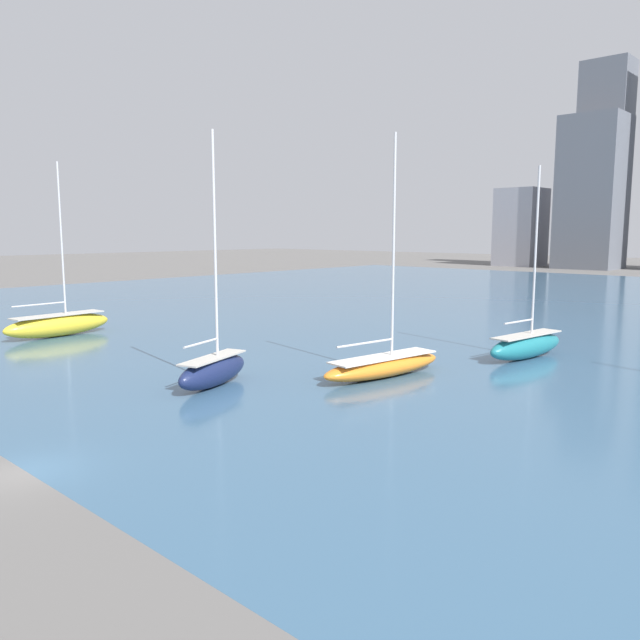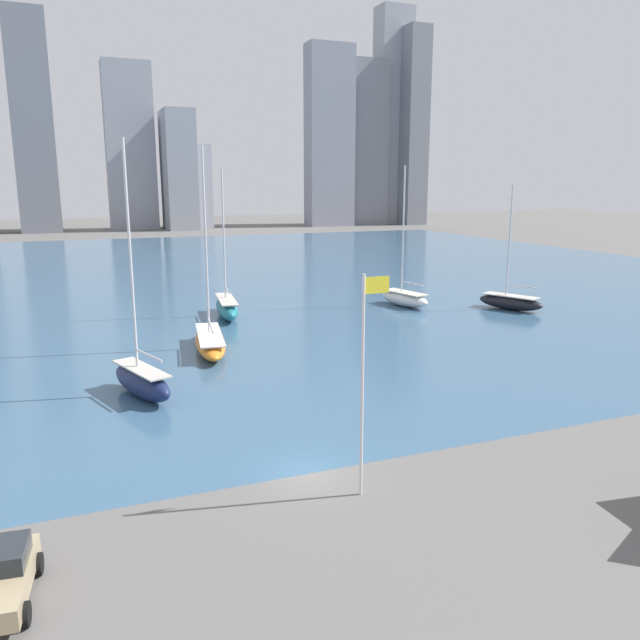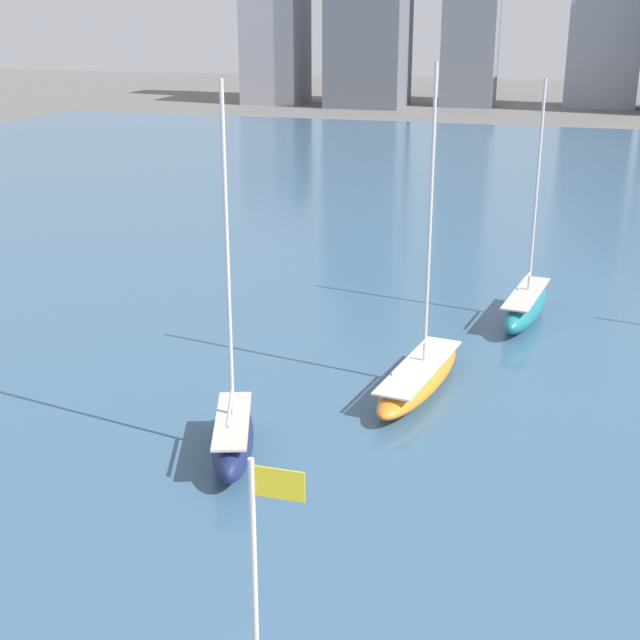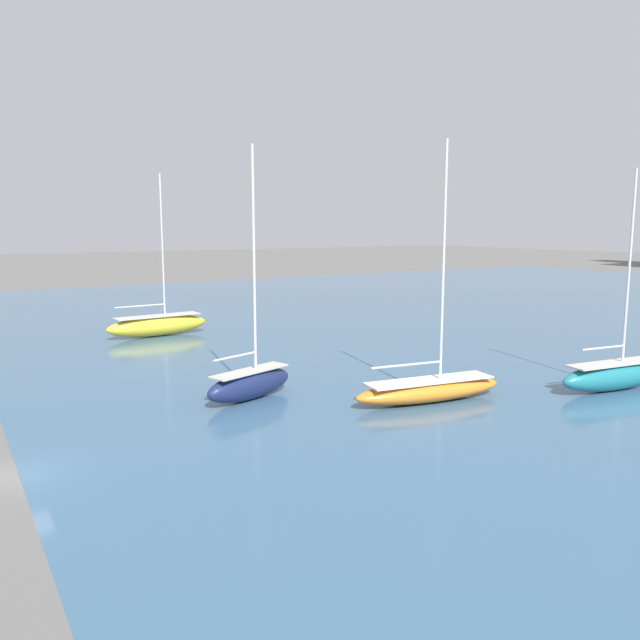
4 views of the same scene
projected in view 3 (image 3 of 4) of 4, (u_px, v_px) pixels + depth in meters
name	position (u px, v px, depth m)	size (l,w,h in m)	color
harbor_water	(498.00, 209.00, 87.97)	(180.00, 140.00, 0.00)	#385B7A
flag_pole	(259.00, 636.00, 19.88)	(1.24, 0.14, 9.81)	silver
sailboat_orange	(419.00, 376.00, 45.69)	(3.86, 10.72, 16.36)	orange
sailboat_teal	(525.00, 305.00, 55.90)	(3.16, 9.35, 14.87)	#1E757F
sailboat_navy	(233.00, 435.00, 38.66)	(3.93, 7.23, 16.12)	#19234C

